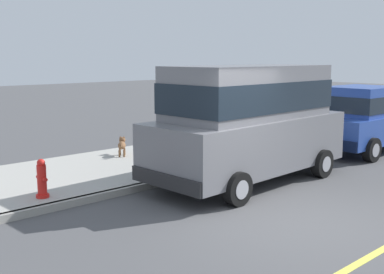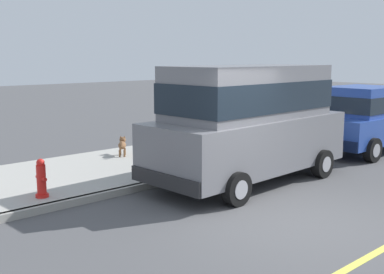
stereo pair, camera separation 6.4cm
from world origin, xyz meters
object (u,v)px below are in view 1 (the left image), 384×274
(fire_hydrant, at_px, (42,180))
(car_blue_hatchback, at_px, (363,118))
(car_grey_van, at_px, (249,118))
(dog_brown, at_px, (122,145))

(fire_hydrant, bearing_deg, car_blue_hatchback, 80.47)
(car_grey_van, xyz_separation_m, dog_brown, (-3.64, -0.80, -0.97))
(dog_brown, xyz_separation_m, fire_hydrant, (2.17, -3.26, 0.05))
(car_blue_hatchback, height_order, dog_brown, car_blue_hatchback)
(car_blue_hatchback, height_order, fire_hydrant, car_blue_hatchback)
(dog_brown, height_order, fire_hydrant, fire_hydrant)
(dog_brown, bearing_deg, car_grey_van, 12.44)
(car_grey_van, bearing_deg, car_blue_hatchback, 89.54)
(car_blue_hatchback, bearing_deg, fire_hydrant, -99.53)
(car_grey_van, height_order, dog_brown, car_grey_van)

